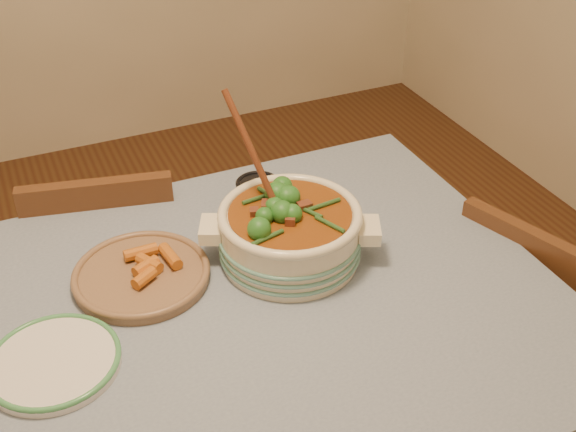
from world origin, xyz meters
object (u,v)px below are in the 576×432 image
object	(u,v)px
stew_casserole	(290,229)
chair_right	(528,320)
fried_plate	(141,273)
condiment_bowl	(258,190)
dining_table	(175,359)
white_plate	(54,362)
chair_far	(113,269)

from	to	relation	value
stew_casserole	chair_right	xyz separation A→B (m)	(0.63, -0.16, -0.39)
fried_plate	condiment_bowl	bearing A→B (deg)	27.99
dining_table	white_plate	xyz separation A→B (m)	(-0.24, -0.01, 0.10)
dining_table	white_plate	world-z (taller)	white_plate
condiment_bowl	fried_plate	bearing A→B (deg)	-152.01
dining_table	condiment_bowl	bearing A→B (deg)	46.77
white_plate	condiment_bowl	bearing A→B (deg)	32.99
condiment_bowl	fried_plate	distance (m)	0.40
condiment_bowl	chair_far	size ratio (longest dim) A/B	0.16
condiment_bowl	chair_right	xyz separation A→B (m)	(0.61, -0.41, -0.34)
white_plate	chair_far	size ratio (longest dim) A/B	0.36
dining_table	condiment_bowl	distance (m)	0.51
condiment_bowl	stew_casserole	bearing A→B (deg)	-95.16
fried_plate	chair_right	world-z (taller)	fried_plate
white_plate	fried_plate	world-z (taller)	fried_plate
chair_far	dining_table	bearing A→B (deg)	104.41
dining_table	chair_right	size ratio (longest dim) A/B	2.11
white_plate	chair_right	xyz separation A→B (m)	(1.19, -0.03, -0.32)
fried_plate	chair_far	bearing A→B (deg)	91.11
stew_casserole	condiment_bowl	distance (m)	0.25
white_plate	chair_far	bearing A→B (deg)	71.08
stew_casserole	chair_far	distance (m)	0.70
chair_right	white_plate	bearing A→B (deg)	69.61
fried_plate	chair_right	distance (m)	1.04
fried_plate	chair_right	bearing A→B (deg)	-12.65
stew_casserole	condiment_bowl	xyz separation A→B (m)	(0.02, 0.25, -0.05)
white_plate	chair_far	distance (m)	0.72
condiment_bowl	chair_right	size ratio (longest dim) A/B	0.17
chair_right	condiment_bowl	bearing A→B (deg)	37.57
white_plate	fried_plate	bearing A→B (deg)	40.00
fried_plate	chair_far	distance (m)	0.53
chair_far	condiment_bowl	bearing A→B (deg)	158.34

